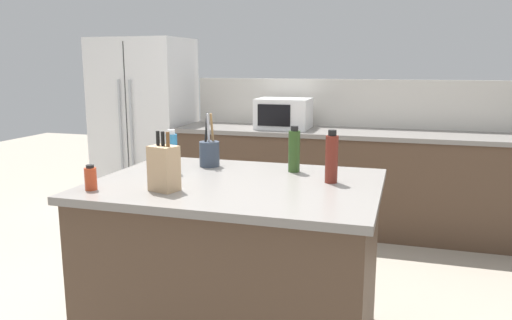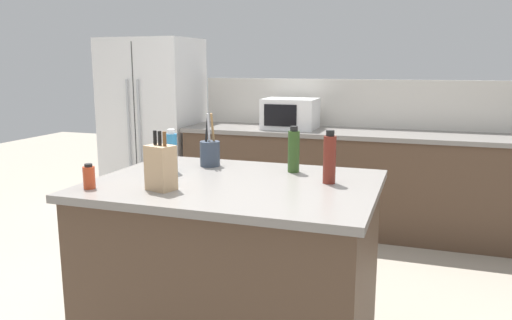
{
  "view_description": "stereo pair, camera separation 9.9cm",
  "coord_description": "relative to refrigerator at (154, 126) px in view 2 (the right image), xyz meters",
  "views": [
    {
      "loc": [
        0.84,
        -2.4,
        1.55
      ],
      "look_at": [
        0.0,
        0.35,
        0.99
      ],
      "focal_mm": 35.0,
      "sensor_mm": 36.0,
      "label": 1
    },
    {
      "loc": [
        0.93,
        -2.37,
        1.55
      ],
      "look_at": [
        0.0,
        0.35,
        0.99
      ],
      "focal_mm": 35.0,
      "sensor_mm": 36.0,
      "label": 2
    }
  ],
  "objects": [
    {
      "name": "dish_soap_bottle",
      "position": [
        1.37,
        -2.15,
        0.15
      ],
      "size": [
        0.06,
        0.06,
        0.25
      ],
      "color": "#3384BC",
      "rests_on": "kitchen_island"
    },
    {
      "name": "refrigerator",
      "position": [
        0.0,
        0.0,
        0.0
      ],
      "size": [
        0.92,
        0.75,
        1.8
      ],
      "color": "white",
      "rests_on": "ground_plane"
    },
    {
      "name": "spice_jar_paprika",
      "position": [
        1.17,
        -2.62,
        0.1
      ],
      "size": [
        0.06,
        0.06,
        0.12
      ],
      "color": "#B73D1E",
      "rests_on": "kitchen_island"
    },
    {
      "name": "vinegar_bottle",
      "position": [
        2.27,
        -2.13,
        0.17
      ],
      "size": [
        0.07,
        0.07,
        0.28
      ],
      "color": "maroon",
      "rests_on": "kitchen_island"
    },
    {
      "name": "wall_backsplash",
      "position": [
        2.09,
        0.27,
        0.27
      ],
      "size": [
        3.14,
        0.03,
        0.46
      ],
      "primitive_type": "cube",
      "color": "beige",
      "rests_on": "back_counter_run"
    },
    {
      "name": "utensil_crock",
      "position": [
        1.51,
        -1.92,
        0.12
      ],
      "size": [
        0.12,
        0.12,
        0.32
      ],
      "color": "#333D4C",
      "rests_on": "kitchen_island"
    },
    {
      "name": "microwave",
      "position": [
        1.51,
        -0.05,
        0.18
      ],
      "size": [
        0.5,
        0.39,
        0.28
      ],
      "color": "white",
      "rests_on": "back_counter_run"
    },
    {
      "name": "kitchen_island",
      "position": [
        1.79,
        -2.25,
        -0.43
      ],
      "size": [
        1.48,
        1.1,
        0.94
      ],
      "color": "#4C3828",
      "rests_on": "ground_plane"
    },
    {
      "name": "knife_block",
      "position": [
        1.52,
        -2.53,
        0.15
      ],
      "size": [
        0.15,
        0.13,
        0.29
      ],
      "rotation": [
        0.0,
        0.0,
        -0.29
      ],
      "color": "tan",
      "rests_on": "kitchen_island"
    },
    {
      "name": "back_counter_run",
      "position": [
        2.09,
        -0.05,
        -0.43
      ],
      "size": [
        3.18,
        0.66,
        0.94
      ],
      "color": "#4C3828",
      "rests_on": "ground_plane"
    },
    {
      "name": "olive_oil_bottle",
      "position": [
        2.03,
        -1.93,
        0.16
      ],
      "size": [
        0.07,
        0.07,
        0.26
      ],
      "color": "#2D4C1E",
      "rests_on": "kitchen_island"
    }
  ]
}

